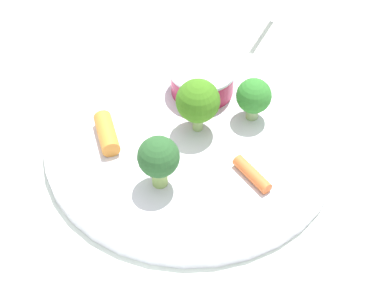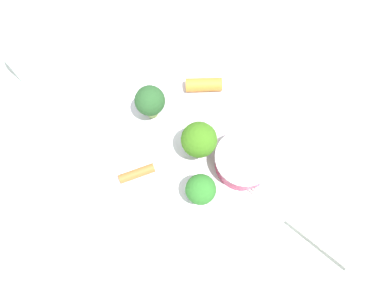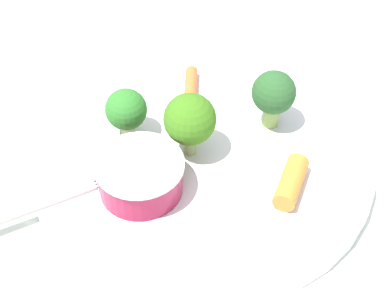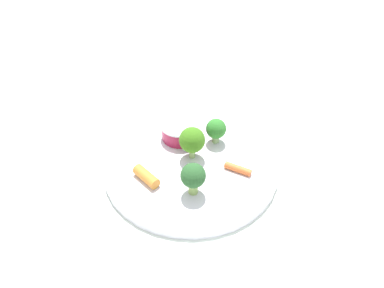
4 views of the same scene
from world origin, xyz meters
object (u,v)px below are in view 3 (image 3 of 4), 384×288
Objects in this scene: plate at (202,154)px; carrot_stick_0 at (291,182)px; broccoli_floret_1 at (274,94)px; broccoli_floret_2 at (126,110)px; broccoli_floret_0 at (191,122)px; sauce_cup at (140,176)px; fork at (32,209)px; carrot_stick_1 at (191,85)px.

carrot_stick_0 reaches higher than plate.
broccoli_floret_1 is 0.12m from broccoli_floret_2.
plate is at bearing 102.72° from broccoli_floret_0.
sauce_cup is at bearing -61.02° from broccoli_floret_0.
broccoli_floret_2 is (-0.02, -0.12, -0.01)m from broccoli_floret_1.
broccoli_floret_0 reaches higher than plate.
plate is 1.71× the size of fork.
fork is at bearing -99.94° from carrot_stick_0.
broccoli_floret_0 is 0.06m from broccoli_floret_2.
sauce_cup is 0.06m from broccoli_floret_0.
carrot_stick_0 is at bearing -9.47° from broccoli_floret_1.
carrot_stick_0 is (0.06, 0.05, 0.01)m from plate.
plate is at bearing -138.85° from carrot_stick_0.
plate is 0.04m from broccoli_floret_0.
broccoli_floret_2 is at bearing -129.22° from broccoli_floret_0.
carrot_stick_0 is 0.19m from fork.
broccoli_floret_2 is 0.14m from carrot_stick_0.
plate is 0.07m from broccoli_floret_2.
broccoli_floret_1 reaches higher than fork.
sauce_cup reaches higher than fork.
fork is (-0.03, -0.19, -0.01)m from carrot_stick_0.
carrot_stick_1 is (-0.07, 0.01, 0.01)m from plate.
carrot_stick_1 is at bearing 164.15° from broccoli_floret_0.
plate is 6.05× the size of carrot_stick_0.
broccoli_floret_0 is at bearing 100.51° from fork.
broccoli_floret_2 reaches higher than carrot_stick_1.
carrot_stick_1 is (-0.13, -0.04, -0.00)m from carrot_stick_0.
carrot_stick_0 is at bearing 73.78° from sauce_cup.
plate is at bearing -78.43° from broccoli_floret_1.
plate is 4.17× the size of sauce_cup.
carrot_stick_0 is at bearing 41.15° from plate.
fork is (0.10, -0.15, -0.00)m from carrot_stick_1.
broccoli_floret_2 is 0.11m from fork.
broccoli_floret_1 is (-0.04, 0.12, 0.02)m from sauce_cup.
plate is 0.07m from sauce_cup.
sauce_cup is at bearing 88.73° from fork.
carrot_stick_1 is (-0.10, 0.07, -0.01)m from sauce_cup.
broccoli_floret_1 is at bearing 100.96° from fork.
carrot_stick_0 is (0.09, 0.11, -0.02)m from broccoli_floret_2.
plate is at bearing 58.25° from broccoli_floret_2.
broccoli_floret_0 is 0.08m from broccoli_floret_1.
plate is 5.26× the size of broccoli_floret_1.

